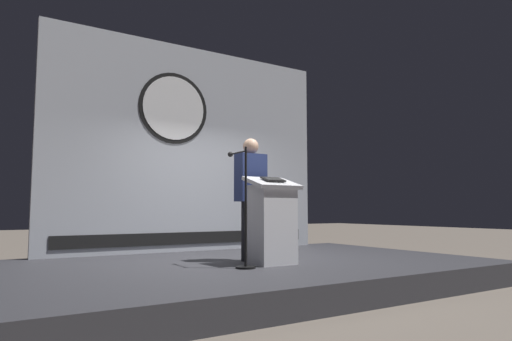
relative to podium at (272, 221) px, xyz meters
The scene contains 6 objects.
ground_plane 0.97m from the podium, 103.81° to the left, with size 40.00×40.00×0.00m, color #6B6056.
stage_platform 0.84m from the podium, 103.81° to the left, with size 6.40×4.00×0.30m, color #333338.
banner_display 2.61m from the podium, 93.00° to the left, with size 4.97×0.12×3.53m.
podium is the anchor object (origin of this frame).
speaker_person 0.57m from the podium, 94.35° to the left, with size 0.40×0.26×1.69m.
microphone_stand 0.50m from the podium, 168.99° to the right, with size 0.24×0.55×1.46m.
Camera 1 is at (-3.11, -5.22, 0.99)m, focal length 31.18 mm.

